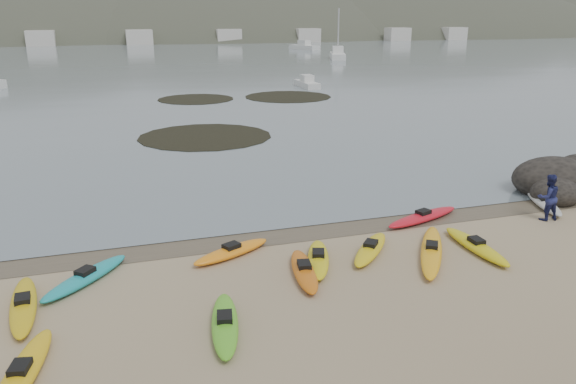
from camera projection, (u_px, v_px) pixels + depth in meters
name	position (u px, v px, depth m)	size (l,w,h in m)	color
ground	(288.00, 229.00, 21.66)	(600.00, 600.00, 0.00)	tan
wet_sand	(290.00, 232.00, 21.39)	(60.00, 60.00, 0.00)	brown
water	(114.00, 30.00, 294.11)	(1200.00, 1200.00, 0.00)	slate
kayaks	(313.00, 262.00, 18.38)	(21.70, 10.11, 0.34)	teal
person_east	(548.00, 197.00, 22.37)	(0.92, 0.72, 1.90)	navy
rock_cluster	(566.00, 186.00, 26.14)	(5.51, 4.09, 1.98)	black
kelp_mats	(236.00, 109.00, 48.80)	(20.01, 25.93, 0.04)	black
moored_boats	(169.00, 57.00, 100.45)	(78.67, 75.12, 1.33)	silver
far_hills	(232.00, 80.00, 214.05)	(550.00, 135.00, 80.00)	#384235
far_town	(149.00, 37.00, 154.48)	(199.00, 5.00, 4.00)	beige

